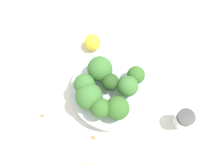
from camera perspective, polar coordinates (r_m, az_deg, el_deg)
name	(u,v)px	position (r m, az deg, el deg)	size (l,w,h in m)	color
ground_plane	(112,93)	(0.54, 0.00, -2.47)	(3.00, 3.00, 0.00)	silver
bowl	(112,91)	(0.52, 0.00, -1.88)	(0.19, 0.19, 0.03)	silver
broccoli_floret_0	(138,75)	(0.49, 6.70, 2.31)	(0.04, 0.04, 0.05)	#7A9E5B
broccoli_floret_1	(91,96)	(0.47, -5.54, -3.27)	(0.06, 0.06, 0.06)	#84AD66
broccoli_floret_2	(103,108)	(0.46, -2.49, -6.39)	(0.04, 0.04, 0.06)	#84AD66
broccoli_floret_3	(112,82)	(0.48, 0.09, 0.50)	(0.04, 0.04, 0.05)	#8EB770
broccoli_floret_4	(119,108)	(0.46, 1.88, -6.34)	(0.05, 0.05, 0.06)	#8EB770
broccoli_floret_5	(86,84)	(0.48, -6.78, 0.02)	(0.05, 0.05, 0.06)	#7A9E5B
broccoli_floret_6	(102,69)	(0.49, -2.73, 3.97)	(0.06, 0.06, 0.06)	#84AD66
broccoli_floret_7	(129,86)	(0.47, 4.57, -0.62)	(0.05, 0.05, 0.06)	#84AD66
pepper_shaker	(185,119)	(0.52, 18.42, -8.74)	(0.04, 0.04, 0.06)	silver
lemon_wedge	(94,42)	(0.58, -4.73, 10.81)	(0.04, 0.04, 0.04)	yellow
almond_crumb_0	(99,43)	(0.59, -3.39, 10.58)	(0.01, 0.00, 0.01)	tan
almond_crumb_1	(87,164)	(0.51, -6.50, -20.03)	(0.01, 0.00, 0.01)	tan
almond_crumb_2	(43,115)	(0.54, -17.48, -7.84)	(0.01, 0.01, 0.01)	olive
almond_crumb_3	(110,53)	(0.58, -0.52, 8.09)	(0.01, 0.00, 0.01)	#AD7F4C
almond_crumb_4	(95,137)	(0.51, -4.47, -13.72)	(0.01, 0.01, 0.01)	olive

